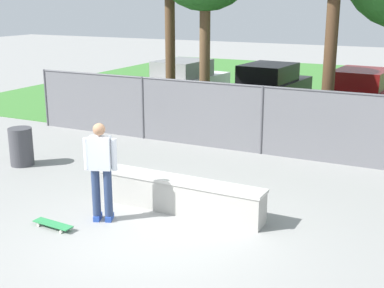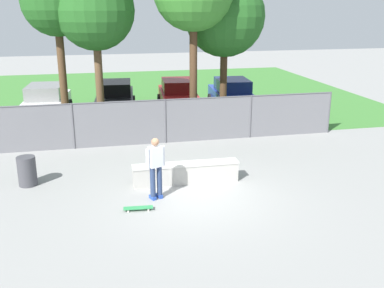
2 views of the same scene
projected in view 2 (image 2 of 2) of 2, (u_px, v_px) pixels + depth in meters
ground_plane at (196, 196)px, 13.14m from camera, size 80.00×80.00×0.00m
grass_strip at (139, 95)px, 27.82m from camera, size 26.29×20.00×0.02m
concrete_ledge at (186, 173)px, 14.03m from camera, size 3.33×0.52×0.66m
skateboarder at (156, 166)px, 12.69m from camera, size 0.56×0.38×1.82m
skateboard at (138, 208)px, 12.22m from camera, size 0.81×0.26×0.09m
chainlink_fence at (166, 119)px, 17.92m from camera, size 14.36×0.07×1.79m
tree_near_left at (56, 2)px, 17.98m from camera, size 2.85×2.85×6.93m
tree_near_right at (95, 11)px, 17.87m from camera, size 3.17×3.17×6.71m
tree_far at (225, 17)px, 19.48m from camera, size 3.50×3.50×6.62m
car_white at (47, 101)px, 21.91m from camera, size 2.29×4.34×1.66m
car_black at (115, 97)px, 22.87m from camera, size 2.29×4.34×1.66m
car_red at (178, 95)px, 23.48m from camera, size 2.29×4.34×1.66m
car_blue at (232, 94)px, 23.60m from camera, size 2.29×4.34×1.66m
trash_bin at (27, 171)px, 13.82m from camera, size 0.56×0.56×0.92m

